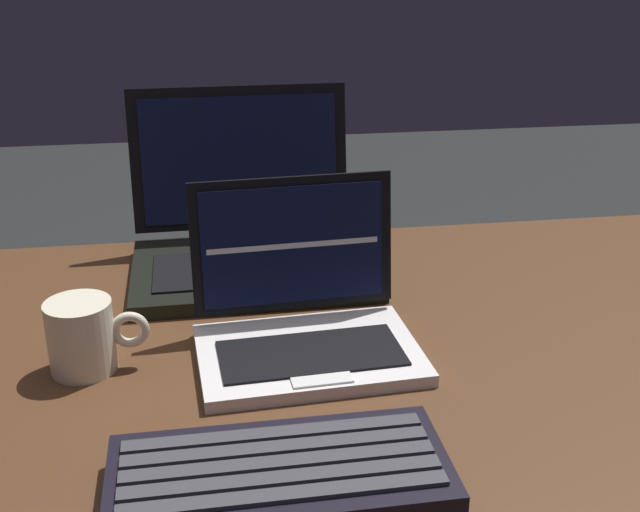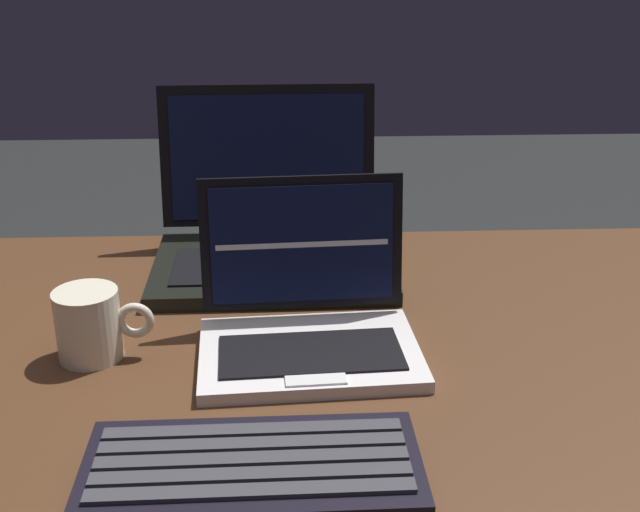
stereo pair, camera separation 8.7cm
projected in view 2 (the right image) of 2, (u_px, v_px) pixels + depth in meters
name	position (u px, v px, depth m)	size (l,w,h in m)	color
desk	(273.00, 412.00, 0.99)	(1.69, 0.76, 0.75)	#4C2D19
laptop_front	(307.00, 319.00, 0.94)	(0.26, 0.21, 0.19)	silver
laptop_rear	(269.00, 234.00, 1.17)	(0.34, 0.28, 0.25)	black
external_keyboard	(253.00, 474.00, 0.71)	(0.30, 0.14, 0.04)	black
coffee_mug	(90.00, 324.00, 0.92)	(0.11, 0.07, 0.08)	beige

